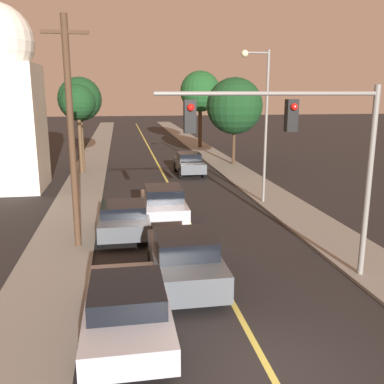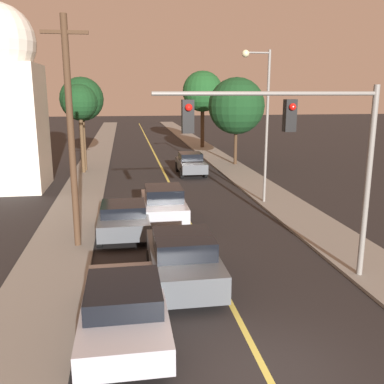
{
  "view_description": "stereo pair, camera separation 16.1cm",
  "coord_description": "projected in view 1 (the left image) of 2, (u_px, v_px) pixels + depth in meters",
  "views": [
    {
      "loc": [
        -2.93,
        -7.38,
        5.77
      ],
      "look_at": [
        0.0,
        10.15,
        1.6
      ],
      "focal_mm": 40.0,
      "sensor_mm": 36.0,
      "label": 1
    },
    {
      "loc": [
        -2.77,
        -7.4,
        5.77
      ],
      "look_at": [
        0.0,
        10.15,
        1.6
      ],
      "focal_mm": 40.0,
      "sensor_mm": 36.0,
      "label": 2
    }
  ],
  "objects": [
    {
      "name": "car_outer_lane_second",
      "position": [
        124.0,
        218.0,
        17.36
      ],
      "size": [
        2.1,
        3.86,
        1.42
      ],
      "color": "#474C51",
      "rests_on": "ground"
    },
    {
      "name": "traffic_signal_mast",
      "position": [
        302.0,
        141.0,
        12.3
      ],
      "size": [
        6.56,
        0.42,
        5.86
      ],
      "color": "slate",
      "rests_on": "ground"
    },
    {
      "name": "tree_right_near",
      "position": [
        235.0,
        106.0,
        33.28
      ],
      "size": [
        4.38,
        4.38,
        6.77
      ],
      "color": "#3D2B1C",
      "rests_on": "ground"
    },
    {
      "name": "streetlamp_right",
      "position": [
        261.0,
        109.0,
        21.5
      ],
      "size": [
        1.47,
        0.36,
        7.66
      ],
      "color": "slate",
      "rests_on": "ground"
    },
    {
      "name": "tree_left_near",
      "position": [
        80.0,
        99.0,
        30.42
      ],
      "size": [
        3.1,
        3.1,
        6.7
      ],
      "color": "#4C3823",
      "rests_on": "ground"
    },
    {
      "name": "car_near_lane_front",
      "position": [
        185.0,
        259.0,
        13.02
      ],
      "size": [
        2.09,
        4.33,
        1.63
      ],
      "color": "#474C51",
      "rests_on": "ground"
    },
    {
      "name": "utility_pole_left",
      "position": [
        71.0,
        132.0,
        15.19
      ],
      "size": [
        1.6,
        0.24,
        8.23
      ],
      "color": "#422D1E",
      "rests_on": "ground"
    },
    {
      "name": "sidewalk_right",
      "position": [
        201.0,
        148.0,
        44.28
      ],
      "size": [
        2.5,
        80.0,
        0.12
      ],
      "color": "gray",
      "rests_on": "ground"
    },
    {
      "name": "ground_plane",
      "position": [
        272.0,
        377.0,
        8.87
      ],
      "size": [
        200.0,
        200.0,
        0.0
      ],
      "primitive_type": "plane",
      "color": "black"
    },
    {
      "name": "car_near_lane_second",
      "position": [
        163.0,
        204.0,
        19.22
      ],
      "size": [
        1.95,
        4.17,
        1.67
      ],
      "color": "#A5A8B2",
      "rests_on": "ground"
    },
    {
      "name": "domed_building_left",
      "position": [
        1.0,
        98.0,
        24.78
      ],
      "size": [
        4.31,
        4.31,
        10.68
      ],
      "color": "beige",
      "rests_on": "ground"
    },
    {
      "name": "car_far_oncoming",
      "position": [
        189.0,
        163.0,
        30.41
      ],
      "size": [
        1.88,
        4.11,
        1.55
      ],
      "rotation": [
        0.0,
        0.0,
        3.14
      ],
      "color": "#474C51",
      "rests_on": "ground"
    },
    {
      "name": "sidewalk_left",
      "position": [
        97.0,
        151.0,
        42.58
      ],
      "size": [
        2.5,
        80.0,
        0.12
      ],
      "color": "gray",
      "rests_on": "ground"
    },
    {
      "name": "car_outer_lane_front",
      "position": [
        127.0,
        307.0,
        10.25
      ],
      "size": [
        2.09,
        4.5,
        1.4
      ],
      "color": "#A5A8B2",
      "rests_on": "ground"
    },
    {
      "name": "tree_right_far",
      "position": [
        200.0,
        92.0,
        43.52
      ],
      "size": [
        4.1,
        4.1,
        7.75
      ],
      "color": "#3D2B1C",
      "rests_on": "ground"
    },
    {
      "name": "tree_left_far",
      "position": [
        78.0,
        103.0,
        29.63
      ],
      "size": [
        2.48,
        2.48,
        6.23
      ],
      "color": "#4C3823",
      "rests_on": "ground"
    },
    {
      "name": "road_surface",
      "position": [
        150.0,
        150.0,
        43.44
      ],
      "size": [
        8.11,
        80.0,
        0.01
      ],
      "color": "black",
      "rests_on": "ground"
    }
  ]
}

